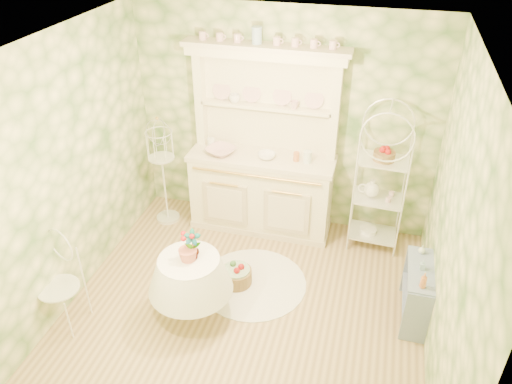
% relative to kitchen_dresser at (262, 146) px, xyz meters
% --- Properties ---
extents(floor, '(3.60, 3.60, 0.00)m').
position_rel_kitchen_dresser_xyz_m(floor, '(0.20, -1.52, -1.15)').
color(floor, tan).
rests_on(floor, ground).
extents(ceiling, '(3.60, 3.60, 0.00)m').
position_rel_kitchen_dresser_xyz_m(ceiling, '(0.20, -1.52, 1.56)').
color(ceiling, white).
rests_on(ceiling, floor).
extents(wall_left, '(3.60, 3.60, 0.00)m').
position_rel_kitchen_dresser_xyz_m(wall_left, '(-1.60, -1.52, 0.21)').
color(wall_left, '#F2EBAE').
rests_on(wall_left, floor).
extents(wall_right, '(3.60, 3.60, 0.00)m').
position_rel_kitchen_dresser_xyz_m(wall_right, '(2.00, -1.52, 0.21)').
color(wall_right, '#F2EBAE').
rests_on(wall_right, floor).
extents(wall_back, '(3.60, 3.60, 0.00)m').
position_rel_kitchen_dresser_xyz_m(wall_back, '(0.20, 0.28, 0.21)').
color(wall_back, '#F2EBAE').
rests_on(wall_back, floor).
extents(wall_front, '(3.60, 3.60, 0.00)m').
position_rel_kitchen_dresser_xyz_m(wall_front, '(0.20, -3.32, 0.21)').
color(wall_front, '#F2EBAE').
rests_on(wall_front, floor).
extents(kitchen_dresser, '(1.87, 0.61, 2.29)m').
position_rel_kitchen_dresser_xyz_m(kitchen_dresser, '(0.00, 0.00, 0.00)').
color(kitchen_dresser, white).
rests_on(kitchen_dresser, floor).
extents(bakers_rack, '(0.61, 0.45, 1.88)m').
position_rel_kitchen_dresser_xyz_m(bakers_rack, '(1.40, -0.02, -0.21)').
color(bakers_rack, white).
rests_on(bakers_rack, floor).
extents(side_shelf, '(0.24, 0.65, 0.55)m').
position_rel_kitchen_dresser_xyz_m(side_shelf, '(1.88, -1.14, -0.87)').
color(side_shelf, '#7C8EB3').
rests_on(side_shelf, floor).
extents(round_table, '(0.73, 0.73, 0.67)m').
position_rel_kitchen_dresser_xyz_m(round_table, '(-0.29, -1.68, -0.81)').
color(round_table, white).
rests_on(round_table, floor).
extents(cafe_chair, '(0.57, 0.57, 0.99)m').
position_rel_kitchen_dresser_xyz_m(cafe_chair, '(-1.48, -2.12, -0.65)').
color(cafe_chair, white).
rests_on(cafe_chair, floor).
extents(birdcage_stand, '(0.41, 0.41, 1.54)m').
position_rel_kitchen_dresser_xyz_m(birdcage_stand, '(-1.22, -0.18, -0.37)').
color(birdcage_stand, white).
rests_on(birdcage_stand, floor).
extents(floor_basket, '(0.50, 0.50, 0.25)m').
position_rel_kitchen_dresser_xyz_m(floor_basket, '(0.01, -1.13, -1.02)').
color(floor_basket, olive).
rests_on(floor_basket, floor).
extents(lace_rug, '(1.38, 1.38, 0.01)m').
position_rel_kitchen_dresser_xyz_m(lace_rug, '(0.19, -1.09, -1.14)').
color(lace_rug, white).
rests_on(lace_rug, floor).
extents(bowl_floral, '(0.44, 0.44, 0.08)m').
position_rel_kitchen_dresser_xyz_m(bowl_floral, '(-0.48, -0.08, -0.13)').
color(bowl_floral, white).
rests_on(bowl_floral, kitchen_dresser).
extents(bowl_white, '(0.24, 0.24, 0.07)m').
position_rel_kitchen_dresser_xyz_m(bowl_white, '(0.07, -0.05, -0.13)').
color(bowl_white, white).
rests_on(bowl_white, kitchen_dresser).
extents(cup_left, '(0.14, 0.14, 0.10)m').
position_rel_kitchen_dresser_xyz_m(cup_left, '(-0.37, 0.16, 0.47)').
color(cup_left, white).
rests_on(cup_left, kitchen_dresser).
extents(cup_right, '(0.10, 0.10, 0.09)m').
position_rel_kitchen_dresser_xyz_m(cup_right, '(0.34, 0.16, 0.47)').
color(cup_right, white).
rests_on(cup_right, kitchen_dresser).
extents(potted_geranium, '(0.20, 0.17, 0.32)m').
position_rel_kitchen_dresser_xyz_m(potted_geranium, '(-0.25, -1.65, -0.30)').
color(potted_geranium, '#3F7238').
rests_on(potted_geranium, round_table).
extents(bottle_amber, '(0.08, 0.08, 0.16)m').
position_rel_kitchen_dresser_xyz_m(bottle_amber, '(1.88, -1.39, -0.46)').
color(bottle_amber, '#C3723B').
rests_on(bottle_amber, side_shelf).
extents(bottle_blue, '(0.05, 0.05, 0.11)m').
position_rel_kitchen_dresser_xyz_m(bottle_blue, '(1.88, -1.13, -0.49)').
color(bottle_blue, '#91B2C7').
rests_on(bottle_blue, side_shelf).
extents(bottle_glass, '(0.08, 0.08, 0.09)m').
position_rel_kitchen_dresser_xyz_m(bottle_glass, '(1.88, -0.88, -0.50)').
color(bottle_glass, silver).
rests_on(bottle_glass, side_shelf).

